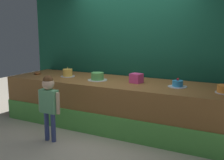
{
  "coord_description": "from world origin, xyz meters",
  "views": [
    {
      "loc": [
        2.09,
        -3.66,
        1.74
      ],
      "look_at": [
        0.01,
        0.35,
        0.89
      ],
      "focal_mm": 43.09,
      "sensor_mm": 36.0,
      "label": 1
    }
  ],
  "objects_px": {
    "donut": "(38,73)",
    "cake_far_left": "(68,73)",
    "child_figure": "(49,99)",
    "cake_center_right": "(178,84)",
    "pink_box": "(136,78)",
    "cake_center_left": "(97,77)"
  },
  "relations": [
    {
      "from": "pink_box",
      "to": "cake_center_right",
      "type": "height_order",
      "value": "pink_box"
    },
    {
      "from": "child_figure",
      "to": "cake_far_left",
      "type": "bearing_deg",
      "value": 112.23
    },
    {
      "from": "cake_center_left",
      "to": "cake_center_right",
      "type": "relative_size",
      "value": 1.16
    },
    {
      "from": "donut",
      "to": "cake_center_left",
      "type": "xyz_separation_m",
      "value": [
        1.44,
        -0.01,
        0.04
      ]
    },
    {
      "from": "pink_box",
      "to": "donut",
      "type": "relative_size",
      "value": 1.39
    },
    {
      "from": "pink_box",
      "to": "cake_far_left",
      "type": "bearing_deg",
      "value": -178.72
    },
    {
      "from": "donut",
      "to": "cake_far_left",
      "type": "xyz_separation_m",
      "value": [
        0.72,
        0.06,
        0.05
      ]
    },
    {
      "from": "cake_center_left",
      "to": "pink_box",
      "type": "bearing_deg",
      "value": 8.16
    },
    {
      "from": "child_figure",
      "to": "cake_center_left",
      "type": "height_order",
      "value": "child_figure"
    },
    {
      "from": "cake_far_left",
      "to": "cake_center_left",
      "type": "relative_size",
      "value": 0.79
    },
    {
      "from": "pink_box",
      "to": "cake_far_left",
      "type": "relative_size",
      "value": 0.67
    },
    {
      "from": "child_figure",
      "to": "pink_box",
      "type": "distance_m",
      "value": 1.52
    },
    {
      "from": "child_figure",
      "to": "donut",
      "type": "height_order",
      "value": "child_figure"
    },
    {
      "from": "child_figure",
      "to": "cake_center_left",
      "type": "distance_m",
      "value": 1.08
    },
    {
      "from": "cake_center_left",
      "to": "cake_center_right",
      "type": "bearing_deg",
      "value": 3.5
    },
    {
      "from": "donut",
      "to": "cake_center_right",
      "type": "bearing_deg",
      "value": 1.55
    },
    {
      "from": "pink_box",
      "to": "cake_center_left",
      "type": "xyz_separation_m",
      "value": [
        -0.72,
        -0.1,
        -0.02
      ]
    },
    {
      "from": "child_figure",
      "to": "pink_box",
      "type": "bearing_deg",
      "value": 48.78
    },
    {
      "from": "cake_center_left",
      "to": "cake_center_right",
      "type": "xyz_separation_m",
      "value": [
        1.44,
        0.09,
        -0.02
      ]
    },
    {
      "from": "cake_far_left",
      "to": "pink_box",
      "type": "bearing_deg",
      "value": 1.28
    },
    {
      "from": "pink_box",
      "to": "cake_center_left",
      "type": "height_order",
      "value": "pink_box"
    },
    {
      "from": "child_figure",
      "to": "cake_far_left",
      "type": "distance_m",
      "value": 1.21
    }
  ]
}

